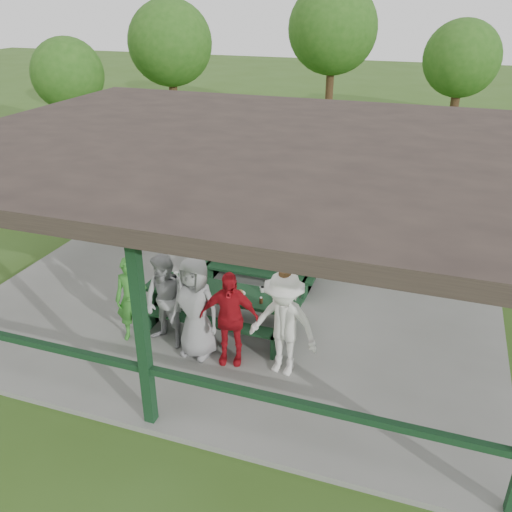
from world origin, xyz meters
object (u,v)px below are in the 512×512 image
at_px(contestant_grey_mid, 195,308).
at_px(contestant_green, 132,300).
at_px(spectator_lblue, 255,226).
at_px(farm_trailer, 249,159).
at_px(picnic_table_near, 220,303).
at_px(pickup_truck, 335,162).
at_px(contestant_red, 229,318).
at_px(spectator_blue, 205,202).
at_px(contestant_white_fedora, 284,324).
at_px(picnic_table_far, 263,259).
at_px(contestant_grey_left, 166,302).
at_px(spectator_grey, 340,241).

bearing_deg(contestant_grey_mid, contestant_green, -175.11).
height_order(spectator_lblue, farm_trailer, spectator_lblue).
bearing_deg(farm_trailer, picnic_table_near, -83.21).
distance_m(contestant_green, farm_trailer, 9.58).
height_order(contestant_green, farm_trailer, contestant_green).
bearing_deg(pickup_truck, contestant_red, -159.66).
bearing_deg(contestant_grey_mid, spectator_blue, 118.67).
relative_size(contestant_green, contestant_red, 0.95).
xyz_separation_m(contestant_grey_mid, spectator_lblue, (-0.20, 3.62, -0.02)).
bearing_deg(spectator_blue, contestant_white_fedora, 138.21).
relative_size(contestant_white_fedora, spectator_blue, 0.94).
bearing_deg(picnic_table_far, spectator_blue, 142.73).
xyz_separation_m(contestant_green, contestant_grey_left, (0.64, 0.03, 0.07)).
distance_m(spectator_lblue, spectator_grey, 1.91).
height_order(contestant_white_fedora, farm_trailer, contestant_white_fedora).
bearing_deg(contestant_red, spectator_lblue, 90.83).
relative_size(picnic_table_near, contestant_white_fedora, 1.50).
distance_m(contestant_green, contestant_grey_left, 0.65).
distance_m(picnic_table_far, contestant_grey_mid, 2.94).
relative_size(picnic_table_far, farm_trailer, 0.59).
bearing_deg(picnic_table_near, contestant_grey_left, -128.00).
height_order(contestant_grey_left, spectator_blue, spectator_blue).
distance_m(picnic_table_far, contestant_green, 3.22).
height_order(picnic_table_near, contestant_grey_mid, contestant_grey_mid).
bearing_deg(spectator_blue, contestant_red, 129.81).
xyz_separation_m(contestant_grey_mid, spectator_blue, (-1.78, 4.43, 0.08)).
height_order(contestant_grey_left, spectator_grey, contestant_grey_left).
height_order(contestant_green, pickup_truck, contestant_green).
xyz_separation_m(contestant_grey_mid, contestant_red, (0.60, -0.01, -0.07)).
height_order(contestant_grey_mid, contestant_white_fedora, contestant_white_fedora).
relative_size(contestant_white_fedora, farm_trailer, 0.44).
xyz_separation_m(contestant_white_fedora, spectator_lblue, (-1.72, 3.63, -0.02)).
xyz_separation_m(picnic_table_far, spectator_blue, (-2.00, 1.52, 0.51)).
bearing_deg(spectator_blue, spectator_lblue, 164.61).
bearing_deg(contestant_grey_mid, picnic_table_far, 92.37).
height_order(picnic_table_far, contestant_red, contestant_red).
xyz_separation_m(spectator_lblue, pickup_truck, (0.46, 6.73, -0.30)).
distance_m(spectator_blue, spectator_grey, 3.57).
bearing_deg(pickup_truck, picnic_table_near, -162.74).
bearing_deg(farm_trailer, contestant_red, -81.73).
relative_size(spectator_grey, pickup_truck, 0.32).
bearing_deg(spectator_lblue, farm_trailer, -93.81).
distance_m(contestant_red, spectator_grey, 3.84).
bearing_deg(contestant_grey_left, farm_trailer, 117.39).
height_order(spectator_lblue, spectator_blue, spectator_blue).
bearing_deg(spectator_grey, spectator_blue, -0.34).
xyz_separation_m(contestant_green, spectator_lblue, (1.02, 3.58, 0.09)).
relative_size(contestant_grey_left, pickup_truck, 0.35).
height_order(contestant_grey_left, contestant_grey_mid, contestant_grey_mid).
bearing_deg(contestant_grey_left, picnic_table_far, 90.11).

